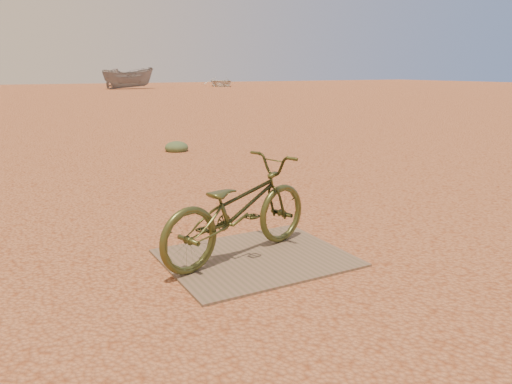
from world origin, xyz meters
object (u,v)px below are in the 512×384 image
plywood_board (256,258)px  bicycle (238,209)px  boat_far_right (221,82)px  boat_mid_right (129,78)px

plywood_board → bicycle: 0.49m
plywood_board → boat_far_right: bearing=65.5°
plywood_board → boat_mid_right: bearing=76.6°
bicycle → boat_far_right: 47.07m
boat_mid_right → boat_far_right: boat_mid_right is taller
bicycle → boat_far_right: bicycle is taller
bicycle → boat_mid_right: (9.84, 40.70, 0.45)m
plywood_board → boat_mid_right: 41.95m
bicycle → boat_mid_right: bearing=-29.8°
boat_far_right → bicycle: bearing=-100.6°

